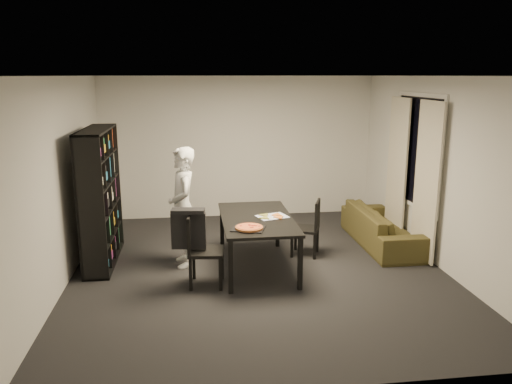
{
  "coord_description": "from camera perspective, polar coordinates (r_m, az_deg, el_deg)",
  "views": [
    {
      "loc": [
        -0.87,
        -6.4,
        2.61
      ],
      "look_at": [
        -0.01,
        0.18,
        1.05
      ],
      "focal_mm": 35.0,
      "sensor_mm": 36.0,
      "label": 1
    }
  ],
  "objects": [
    {
      "name": "person",
      "position": [
        6.95,
        -8.35,
        -1.74
      ],
      "size": [
        0.5,
        0.67,
        1.67
      ],
      "primitive_type": "imported",
      "rotation": [
        0.0,
        0.0,
        -1.4
      ],
      "color": "silver",
      "rests_on": "room"
    },
    {
      "name": "chair_right",
      "position": [
        7.38,
        6.26,
        -3.68
      ],
      "size": [
        0.5,
        0.5,
        0.83
      ],
      "rotation": [
        0.0,
        0.0,
        -1.94
      ],
      "color": "black",
      "rests_on": "room"
    },
    {
      "name": "room",
      "position": [
        6.59,
        0.29,
        1.76
      ],
      "size": [
        5.01,
        5.51,
        2.61
      ],
      "color": "black",
      "rests_on": "ground"
    },
    {
      "name": "window_pane",
      "position": [
        7.84,
        18.02,
        4.44
      ],
      "size": [
        0.02,
        1.4,
        1.6
      ],
      "primitive_type": "cube",
      "color": "black",
      "rests_on": "room"
    },
    {
      "name": "chair_left",
      "position": [
        6.34,
        -6.52,
        -6.05
      ],
      "size": [
        0.48,
        0.48,
        0.93
      ],
      "rotation": [
        0.0,
        0.0,
        1.45
      ],
      "color": "black",
      "rests_on": "room"
    },
    {
      "name": "pepperoni_pizza",
      "position": [
        6.28,
        -0.79,
        -4.07
      ],
      "size": [
        0.35,
        0.35,
        0.03
      ],
      "rotation": [
        0.0,
        0.0,
        0.41
      ],
      "color": "#9B562D",
      "rests_on": "dining_table"
    },
    {
      "name": "baking_tray",
      "position": [
        6.3,
        -0.89,
        -4.19
      ],
      "size": [
        0.48,
        0.43,
        0.01
      ],
      "primitive_type": "cube",
      "rotation": [
        0.0,
        0.0,
        -0.34
      ],
      "color": "black",
      "rests_on": "dining_table"
    },
    {
      "name": "kitchen_towel",
      "position": [
        6.83,
        1.86,
        -2.82
      ],
      "size": [
        0.47,
        0.41,
        0.01
      ],
      "primitive_type": "cube",
      "rotation": [
        0.0,
        0.0,
        0.31
      ],
      "color": "white",
      "rests_on": "dining_table"
    },
    {
      "name": "sofa",
      "position": [
        8.1,
        14.28,
        -3.88
      ],
      "size": [
        0.76,
        1.94,
        0.57
      ],
      "primitive_type": "imported",
      "rotation": [
        0.0,
        0.0,
        1.57
      ],
      "color": "#393316",
      "rests_on": "room"
    },
    {
      "name": "window_frame",
      "position": [
        7.84,
        17.99,
        4.44
      ],
      "size": [
        0.03,
        1.52,
        1.72
      ],
      "primitive_type": "cube",
      "color": "white",
      "rests_on": "room"
    },
    {
      "name": "pizza_slices",
      "position": [
        6.81,
        1.75,
        -2.78
      ],
      "size": [
        0.41,
        0.36,
        0.01
      ],
      "primitive_type": null,
      "rotation": [
        0.0,
        0.0,
        0.16
      ],
      "color": "#BF843B",
      "rests_on": "dining_table"
    },
    {
      "name": "curtain_left",
      "position": [
        7.41,
        18.93,
        1.13
      ],
      "size": [
        0.03,
        0.7,
        2.25
      ],
      "primitive_type": "cube",
      "color": "beige",
      "rests_on": "room"
    },
    {
      "name": "dining_table",
      "position": [
        6.83,
        0.11,
        -3.43
      ],
      "size": [
        0.96,
        1.72,
        0.72
      ],
      "color": "black",
      "rests_on": "room"
    },
    {
      "name": "draped_jacket",
      "position": [
        6.28,
        -7.73,
        -4.0
      ],
      "size": [
        0.44,
        0.23,
        0.51
      ],
      "rotation": [
        0.0,
        0.0,
        1.45
      ],
      "color": "black",
      "rests_on": "chair_left"
    },
    {
      "name": "curtain_right",
      "position": [
        8.33,
        15.81,
        2.63
      ],
      "size": [
        0.03,
        0.7,
        2.25
      ],
      "primitive_type": "cube",
      "color": "beige",
      "rests_on": "room"
    },
    {
      "name": "bookshelf",
      "position": [
        7.31,
        -17.36,
        -0.52
      ],
      "size": [
        0.35,
        1.5,
        1.9
      ],
      "primitive_type": "cube",
      "color": "black",
      "rests_on": "room"
    }
  ]
}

